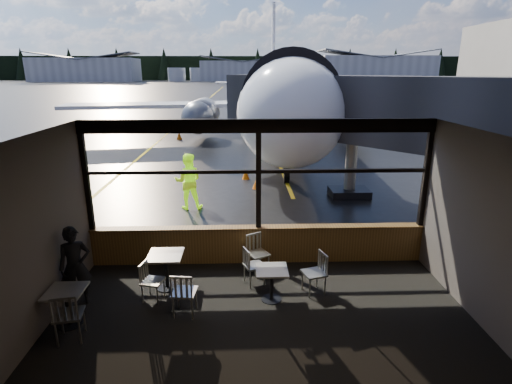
{
  "coord_description": "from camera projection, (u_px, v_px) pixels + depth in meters",
  "views": [
    {
      "loc": [
        -0.37,
        -8.95,
        4.52
      ],
      "look_at": [
        -0.02,
        1.0,
        1.5
      ],
      "focal_mm": 28.0,
      "sensor_mm": 36.0,
      "label": 1
    }
  ],
  "objects": [
    {
      "name": "window_transom",
      "position": [
        258.0,
        171.0,
        9.22
      ],
      "size": [
        8.0,
        0.1,
        0.08
      ],
      "primitive_type": "cube",
      "color": "black",
      "rests_on": "ground"
    },
    {
      "name": "airliner",
      "position": [
        278.0,
        54.0,
        27.11
      ],
      "size": [
        32.63,
        38.43,
        11.26
      ],
      "primitive_type": null,
      "rotation": [
        0.0,
        0.0,
        -0.05
      ],
      "color": "white",
      "rests_on": "ground_plane"
    },
    {
      "name": "cafe_table_mid",
      "position": [
        166.0,
        271.0,
        8.58
      ],
      "size": [
        0.72,
        0.72,
        0.8
      ],
      "primitive_type": null,
      "color": "#AAA69D",
      "rests_on": "carpet_floor"
    },
    {
      "name": "cone_wing",
      "position": [
        179.0,
        136.0,
        27.52
      ],
      "size": [
        0.37,
        0.37,
        0.51
      ],
      "primitive_type": "cone",
      "color": "#FF5008",
      "rests_on": "ground_plane"
    },
    {
      "name": "chair_mid_s",
      "position": [
        184.0,
        293.0,
        7.62
      ],
      "size": [
        0.56,
        0.56,
        0.93
      ],
      "primitive_type": null,
      "rotation": [
        0.0,
        0.0,
        -0.1
      ],
      "color": "beige",
      "rests_on": "carpet_floor"
    },
    {
      "name": "chair_near_w",
      "position": [
        254.0,
        266.0,
        8.74
      ],
      "size": [
        0.61,
        0.61,
        0.87
      ],
      "primitive_type": null,
      "rotation": [
        0.0,
        0.0,
        -1.19
      ],
      "color": "#BAB5A8",
      "rests_on": "carpet_floor"
    },
    {
      "name": "window_sill",
      "position": [
        258.0,
        245.0,
        9.75
      ],
      "size": [
        8.0,
        0.28,
        0.9
      ],
      "primitive_type": "cube",
      "color": "brown",
      "rests_on": "ground"
    },
    {
      "name": "jet_bridge",
      "position": [
        350.0,
        134.0,
        14.6
      ],
      "size": [
        8.62,
        10.54,
        4.6
      ],
      "primitive_type": null,
      "color": "#2F2F32",
      "rests_on": "ground_plane"
    },
    {
      "name": "cafe_table_near",
      "position": [
        272.0,
        285.0,
        8.13
      ],
      "size": [
        0.64,
        0.64,
        0.7
      ],
      "primitive_type": null,
      "color": "#ACA79E",
      "rests_on": "carpet_floor"
    },
    {
      "name": "ground_crew",
      "position": [
        188.0,
        181.0,
        13.5
      ],
      "size": [
        0.95,
        0.75,
        1.9
      ],
      "primitive_type": "imported",
      "rotation": [
        0.0,
        0.0,
        3.18
      ],
      "color": "#BFF219",
      "rests_on": "ground_plane"
    },
    {
      "name": "fuel_tank_b",
      "position": [
        199.0,
        75.0,
        182.39
      ],
      "size": [
        8.0,
        8.0,
        6.0
      ],
      "primitive_type": "cylinder",
      "color": "silver",
      "rests_on": "ground_plane"
    },
    {
      "name": "chair_near_e",
      "position": [
        314.0,
        274.0,
        8.36
      ],
      "size": [
        0.62,
        0.62,
        0.91
      ],
      "primitive_type": null,
      "rotation": [
        0.0,
        0.0,
        1.87
      ],
      "color": "#A9A499",
      "rests_on": "carpet_floor"
    },
    {
      "name": "carpet_floor",
      "position": [
        265.0,
        339.0,
        7.01
      ],
      "size": [
        8.0,
        6.0,
        0.01
      ],
      "primitive_type": "cube",
      "color": "black",
      "rests_on": "ground"
    },
    {
      "name": "window_header",
      "position": [
        258.0,
        126.0,
        8.91
      ],
      "size": [
        8.0,
        0.18,
        0.3
      ],
      "primitive_type": "cube",
      "color": "black",
      "rests_on": "ground"
    },
    {
      "name": "hangar_mid",
      "position": [
        242.0,
        70.0,
        185.34
      ],
      "size": [
        38.0,
        15.0,
        10.0
      ],
      "primitive_type": null,
      "color": "silver",
      "rests_on": "ground_plane"
    },
    {
      "name": "cone_nose",
      "position": [
        246.0,
        174.0,
        17.39
      ],
      "size": [
        0.33,
        0.33,
        0.45
      ],
      "primitive_type": "cone",
      "color": "#E85E07",
      "rests_on": "ground_plane"
    },
    {
      "name": "mullion_right",
      "position": [
        426.0,
        174.0,
        9.38
      ],
      "size": [
        0.12,
        0.12,
        2.6
      ],
      "primitive_type": "cube",
      "color": "black",
      "rests_on": "ground"
    },
    {
      "name": "chair_left_s",
      "position": [
        69.0,
        315.0,
        6.89
      ],
      "size": [
        0.61,
        0.61,
        0.97
      ],
      "primitive_type": null,
      "rotation": [
        0.0,
        0.0,
        0.17
      ],
      "color": "#AFAB9E",
      "rests_on": "carpet_floor"
    },
    {
      "name": "ceiling",
      "position": [
        267.0,
        142.0,
        6.0
      ],
      "size": [
        8.0,
        6.0,
        0.04
      ],
      "primitive_type": "cube",
      "color": "#38332D",
      "rests_on": "ground"
    },
    {
      "name": "hangar_left",
      "position": [
        86.0,
        69.0,
        178.09
      ],
      "size": [
        45.0,
        18.0,
        11.0
      ],
      "primitive_type": null,
      "color": "silver",
      "rests_on": "ground_plane"
    },
    {
      "name": "fuel_tank_c",
      "position": [
        221.0,
        75.0,
        182.72
      ],
      "size": [
        8.0,
        8.0,
        6.0
      ],
      "primitive_type": "cylinder",
      "color": "silver",
      "rests_on": "ground_plane"
    },
    {
      "name": "hangar_right",
      "position": [
        375.0,
        68.0,
        180.35
      ],
      "size": [
        50.0,
        20.0,
        12.0
      ],
      "primitive_type": null,
      "color": "silver",
      "rests_on": "ground_plane"
    },
    {
      "name": "cone_extra",
      "position": [
        256.0,
        184.0,
        15.93
      ],
      "size": [
        0.31,
        0.31,
        0.44
      ],
      "primitive_type": "cone",
      "color": "#FF6B08",
      "rests_on": "ground_plane"
    },
    {
      "name": "fuel_tank_a",
      "position": [
        177.0,
        75.0,
        182.06
      ],
      "size": [
        8.0,
        8.0,
        6.0
      ],
      "primitive_type": "cylinder",
      "color": "silver",
      "rests_on": "ground_plane"
    },
    {
      "name": "cafe_table_left",
      "position": [
        68.0,
        308.0,
        7.32
      ],
      "size": [
        0.66,
        0.66,
        0.73
      ],
      "primitive_type": null,
      "color": "#ACA79E",
      "rests_on": "carpet_floor"
    },
    {
      "name": "passenger",
      "position": [
        75.0,
        266.0,
        7.89
      ],
      "size": [
        0.7,
        0.59,
        1.64
      ],
      "primitive_type": "imported",
      "rotation": [
        0.0,
        0.0,
        0.39
      ],
      "color": "black",
      "rests_on": "carpet_floor"
    },
    {
      "name": "ground_plane",
      "position": [
        243.0,
        86.0,
        124.64
      ],
      "size": [
        520.0,
        520.0,
        0.0
      ],
      "primitive_type": "plane",
      "color": "black",
      "rests_on": "ground"
    },
    {
      "name": "treeline",
      "position": [
        242.0,
        68.0,
        208.96
      ],
      "size": [
        360.0,
        3.0,
        12.0
      ],
      "primitive_type": "cube",
      "color": "black",
      "rests_on": "ground_plane"
    },
    {
      "name": "wall_left",
      "position": [
        16.0,
        252.0,
        6.37
      ],
      "size": [
        0.04,
        6.0,
        3.5
      ],
      "primitive_type": "cube",
      "color": "#544A43",
      "rests_on": "ground"
    },
    {
      "name": "wall_right",
      "position": [
        505.0,
        245.0,
        6.64
      ],
      "size": [
        0.04,
        6.0,
        3.5
      ],
      "primitive_type": "cube",
      "color": "#544A43",
      "rests_on": "ground"
    },
    {
      "name": "chair_near_n",
      "position": [
        258.0,
        254.0,
        9.23
      ],
      "size": [
        0.68,
        0.68,
        0.92
      ],
      "primitive_type": null,
      "rotation": [
        0.0,
        0.0,
        3.65
      ],
      "color": "beige",
      "rests_on": "carpet_floor"
    },
    {
      "name": "mullion_centre",
      "position": [
        258.0,
        176.0,
        9.25
      ],
      "size": [
        0.12,
        0.12,
        2.6
      ],
      "primitive_type": "cube",
      "color": "black",
      "rests_on": "ground"
    },
    {
      "name": "mullion_left",
      "position": [
        86.0,
        177.0,
        9.11
      ],
      "size": [
        0.12,
        0.12,
        2.6
      ],
      "primitive_type": "cube",
      "color": "black",
      "rests_on": "ground"
    },
    {
      "name": "chair_mid_w",
      "position": [
        153.0,
        282.0,
        8.11
      ],
      "size": [
        0.55,
        0.55,
        0.84
      ],
      "primitive_type": null,
      "rotation": [
        0.0,
        0.0,
        -1.8
      ],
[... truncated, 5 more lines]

